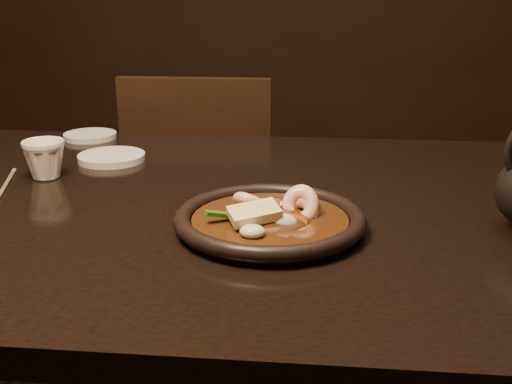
# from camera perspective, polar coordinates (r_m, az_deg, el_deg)

# --- Properties ---
(table) EXTENTS (1.60, 0.90, 0.75)m
(table) POSITION_cam_1_polar(r_m,az_deg,el_deg) (1.11, -12.20, -4.19)
(table) COLOR black
(table) RESTS_ON floor
(chair) EXTENTS (0.41, 0.41, 0.86)m
(chair) POSITION_cam_1_polar(r_m,az_deg,el_deg) (1.82, -4.58, -1.62)
(chair) COLOR black
(chair) RESTS_ON floor
(plate) EXTENTS (0.28, 0.28, 0.03)m
(plate) POSITION_cam_1_polar(r_m,az_deg,el_deg) (0.92, 1.25, -2.58)
(plate) COLOR black
(plate) RESTS_ON table
(stirfry) EXTENTS (0.17, 0.16, 0.07)m
(stirfry) POSITION_cam_1_polar(r_m,az_deg,el_deg) (0.92, 1.42, -2.20)
(stirfry) COLOR #371C0A
(stirfry) RESTS_ON plate
(saucer_left) EXTENTS (0.13, 0.13, 0.01)m
(saucer_left) POSITION_cam_1_polar(r_m,az_deg,el_deg) (1.30, -12.72, 3.02)
(saucer_left) COLOR silver
(saucer_left) RESTS_ON table
(saucer_right) EXTENTS (0.12, 0.12, 0.01)m
(saucer_right) POSITION_cam_1_polar(r_m,az_deg,el_deg) (1.50, -14.53, 4.87)
(saucer_right) COLOR silver
(saucer_right) RESTS_ON table
(tea_cup) EXTENTS (0.09, 0.09, 0.08)m
(tea_cup) POSITION_cam_1_polar(r_m,az_deg,el_deg) (1.21, -18.29, 2.88)
(tea_cup) COLOR white
(tea_cup) RESTS_ON table
(chopsticks) EXTENTS (0.08, 0.24, 0.01)m
(chopsticks) POSITION_cam_1_polar(r_m,az_deg,el_deg) (1.16, -21.64, 0.12)
(chopsticks) COLOR tan
(chopsticks) RESTS_ON table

